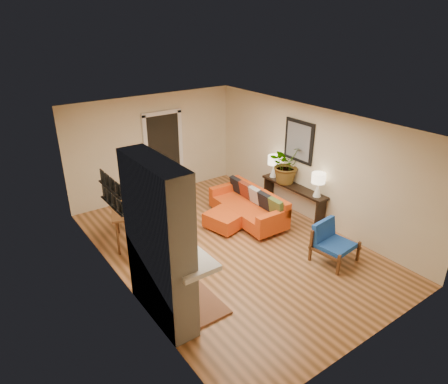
{
  "coord_description": "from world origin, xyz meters",
  "views": [
    {
      "loc": [
        -4.19,
        -5.64,
        4.39
      ],
      "look_at": [
        0.0,
        0.2,
        1.15
      ],
      "focal_mm": 32.0,
      "sensor_mm": 36.0,
      "label": 1
    }
  ],
  "objects_px": {
    "blue_chair": "(331,240)",
    "console_table": "(294,192)",
    "houseplant": "(286,164)",
    "sofa": "(250,206)",
    "dining_table": "(134,215)",
    "lamp_near": "(318,182)",
    "lamp_far": "(274,164)",
    "ottoman": "(225,219)"
  },
  "relations": [
    {
      "from": "ottoman",
      "to": "houseplant",
      "type": "distance_m",
      "value": 1.94
    },
    {
      "from": "console_table",
      "to": "houseplant",
      "type": "distance_m",
      "value": 0.67
    },
    {
      "from": "dining_table",
      "to": "blue_chair",
      "type": "bearing_deg",
      "value": -45.19
    },
    {
      "from": "dining_table",
      "to": "lamp_near",
      "type": "bearing_deg",
      "value": -25.81
    },
    {
      "from": "console_table",
      "to": "lamp_near",
      "type": "distance_m",
      "value": 0.85
    },
    {
      "from": "sofa",
      "to": "ottoman",
      "type": "distance_m",
      "value": 0.71
    },
    {
      "from": "sofa",
      "to": "ottoman",
      "type": "bearing_deg",
      "value": 179.68
    },
    {
      "from": "lamp_near",
      "to": "lamp_far",
      "type": "relative_size",
      "value": 1.0
    },
    {
      "from": "sofa",
      "to": "console_table",
      "type": "height_order",
      "value": "sofa"
    },
    {
      "from": "dining_table",
      "to": "ottoman",
      "type": "bearing_deg",
      "value": -19.08
    },
    {
      "from": "sofa",
      "to": "lamp_far",
      "type": "height_order",
      "value": "lamp_far"
    },
    {
      "from": "ottoman",
      "to": "houseplant",
      "type": "xyz_separation_m",
      "value": [
        1.68,
        -0.09,
        0.97
      ]
    },
    {
      "from": "blue_chair",
      "to": "houseplant",
      "type": "bearing_deg",
      "value": 70.25
    },
    {
      "from": "sofa",
      "to": "houseplant",
      "type": "relative_size",
      "value": 2.18
    },
    {
      "from": "lamp_near",
      "to": "houseplant",
      "type": "distance_m",
      "value": 0.99
    },
    {
      "from": "houseplant",
      "to": "ottoman",
      "type": "bearing_deg",
      "value": 176.92
    },
    {
      "from": "lamp_far",
      "to": "console_table",
      "type": "bearing_deg",
      "value": -90.0
    },
    {
      "from": "lamp_near",
      "to": "houseplant",
      "type": "height_order",
      "value": "houseplant"
    },
    {
      "from": "sofa",
      "to": "dining_table",
      "type": "height_order",
      "value": "dining_table"
    },
    {
      "from": "lamp_far",
      "to": "houseplant",
      "type": "height_order",
      "value": "houseplant"
    },
    {
      "from": "ottoman",
      "to": "console_table",
      "type": "xyz_separation_m",
      "value": [
        1.69,
        -0.37,
        0.36
      ]
    },
    {
      "from": "sofa",
      "to": "console_table",
      "type": "xyz_separation_m",
      "value": [
        0.99,
        -0.37,
        0.23
      ]
    },
    {
      "from": "ottoman",
      "to": "lamp_far",
      "type": "relative_size",
      "value": 1.66
    },
    {
      "from": "sofa",
      "to": "blue_chair",
      "type": "bearing_deg",
      "value": -83.73
    },
    {
      "from": "blue_chair",
      "to": "houseplant",
      "type": "xyz_separation_m",
      "value": [
        0.74,
        2.07,
        0.78
      ]
    },
    {
      "from": "blue_chair",
      "to": "dining_table",
      "type": "bearing_deg",
      "value": 134.81
    },
    {
      "from": "dining_table",
      "to": "houseplant",
      "type": "xyz_separation_m",
      "value": [
        3.52,
        -0.73,
        0.57
      ]
    },
    {
      "from": "ottoman",
      "to": "dining_table",
      "type": "distance_m",
      "value": 1.99
    },
    {
      "from": "dining_table",
      "to": "console_table",
      "type": "bearing_deg",
      "value": -15.97
    },
    {
      "from": "blue_chair",
      "to": "console_table",
      "type": "distance_m",
      "value": 1.95
    },
    {
      "from": "sofa",
      "to": "blue_chair",
      "type": "relative_size",
      "value": 2.5
    },
    {
      "from": "console_table",
      "to": "lamp_near",
      "type": "bearing_deg",
      "value": -90.0
    },
    {
      "from": "ottoman",
      "to": "lamp_far",
      "type": "height_order",
      "value": "lamp_far"
    },
    {
      "from": "dining_table",
      "to": "houseplant",
      "type": "relative_size",
      "value": 1.94
    },
    {
      "from": "blue_chair",
      "to": "lamp_near",
      "type": "relative_size",
      "value": 1.49
    },
    {
      "from": "lamp_far",
      "to": "blue_chair",
      "type": "bearing_deg",
      "value": -106.75
    },
    {
      "from": "ottoman",
      "to": "houseplant",
      "type": "bearing_deg",
      "value": -3.08
    },
    {
      "from": "ottoman",
      "to": "blue_chair",
      "type": "bearing_deg",
      "value": -66.57
    },
    {
      "from": "ottoman",
      "to": "blue_chair",
      "type": "height_order",
      "value": "blue_chair"
    },
    {
      "from": "sofa",
      "to": "dining_table",
      "type": "xyz_separation_m",
      "value": [
        -2.54,
        0.64,
        0.28
      ]
    },
    {
      "from": "console_table",
      "to": "ottoman",
      "type": "bearing_deg",
      "value": 167.54
    },
    {
      "from": "lamp_far",
      "to": "houseplant",
      "type": "bearing_deg",
      "value": -91.33
    }
  ]
}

